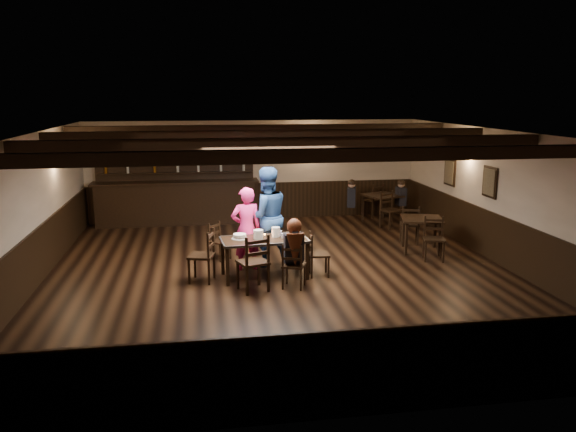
{
  "coord_description": "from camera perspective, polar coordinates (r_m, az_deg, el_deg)",
  "views": [
    {
      "loc": [
        -1.53,
        -10.24,
        3.4
      ],
      "look_at": [
        0.16,
        0.2,
        1.09
      ],
      "focal_mm": 35.0,
      "sensor_mm": 36.0,
      "label": 1
    }
  ],
  "objects": [
    {
      "name": "bg_patron_right",
      "position": [
        15.35,
        11.4,
        2.35
      ],
      "size": [
        0.21,
        0.34,
        0.69
      ],
      "color": "black",
      "rests_on": "ground"
    },
    {
      "name": "chair_end_right",
      "position": [
        10.65,
        2.79,
        -3.55
      ],
      "size": [
        0.4,
        0.42,
        0.84
      ],
      "color": "black",
      "rests_on": "ground"
    },
    {
      "name": "back_table_a",
      "position": [
        12.59,
        13.42,
        -0.63
      ],
      "size": [
        1.04,
        1.04,
        0.75
      ],
      "color": "black",
      "rests_on": "ground"
    },
    {
      "name": "salt_shaker",
      "position": [
        10.5,
        -0.58,
        -2.03
      ],
      "size": [
        0.04,
        0.04,
        0.09
      ],
      "primitive_type": "cylinder",
      "color": "silver",
      "rests_on": "dining_table"
    },
    {
      "name": "ground",
      "position": [
        10.9,
        -0.64,
        -5.86
      ],
      "size": [
        10.0,
        10.0,
        0.0
      ],
      "primitive_type": "plane",
      "color": "black",
      "rests_on": "ground"
    },
    {
      "name": "plate_stack_a",
      "position": [
        10.45,
        -3.03,
        -1.87
      ],
      "size": [
        0.19,
        0.19,
        0.18
      ],
      "primitive_type": "cylinder",
      "color": "white",
      "rests_on": "dining_table"
    },
    {
      "name": "menu_blue",
      "position": [
        10.7,
        0.09,
        -2.0
      ],
      "size": [
        0.27,
        0.19,
        0.0
      ],
      "primitive_type": "cube",
      "rotation": [
        0.0,
        0.0,
        0.06
      ],
      "color": "#0D1143",
      "rests_on": "dining_table"
    },
    {
      "name": "cake",
      "position": [
        10.5,
        -4.93,
        -2.1
      ],
      "size": [
        0.3,
        0.3,
        0.1
      ],
      "color": "white",
      "rests_on": "dining_table"
    },
    {
      "name": "bar_counter",
      "position": [
        15.21,
        -11.25,
        1.95
      ],
      "size": [
        4.33,
        0.7,
        2.2
      ],
      "color": "black",
      "rests_on": "ground"
    },
    {
      "name": "dining_table",
      "position": [
        10.52,
        -2.44,
        -2.71
      ],
      "size": [
        1.67,
        0.94,
        0.75
      ],
      "color": "black",
      "rests_on": "ground"
    },
    {
      "name": "seated_person",
      "position": [
        9.88,
        0.62,
        -2.72
      ],
      "size": [
        0.34,
        0.51,
        0.84
      ],
      "color": "black",
      "rests_on": "ground"
    },
    {
      "name": "chair_end_left",
      "position": [
        10.4,
        -8.35,
        -3.6
      ],
      "size": [
        0.54,
        0.56,
        0.98
      ],
      "color": "black",
      "rests_on": "ground"
    },
    {
      "name": "pepper_shaker",
      "position": [
        10.49,
        -0.12,
        -2.02
      ],
      "size": [
        0.04,
        0.04,
        0.1
      ],
      "primitive_type": "cylinder",
      "color": "#A5A8AD",
      "rests_on": "dining_table"
    },
    {
      "name": "menu_red",
      "position": [
        10.52,
        0.66,
        -2.25
      ],
      "size": [
        0.35,
        0.29,
        0.0
      ],
      "primitive_type": "cube",
      "rotation": [
        0.0,
        0.0,
        0.31
      ],
      "color": "maroon",
      "rests_on": "dining_table"
    },
    {
      "name": "bg_patron_left",
      "position": [
        14.93,
        6.47,
        2.32
      ],
      "size": [
        0.31,
        0.4,
        0.73
      ],
      "color": "black",
      "rests_on": "ground"
    },
    {
      "name": "plate_stack_b",
      "position": [
        10.6,
        -1.25,
        -1.63
      ],
      "size": [
        0.16,
        0.16,
        0.19
      ],
      "primitive_type": "cylinder",
      "color": "white",
      "rests_on": "dining_table"
    },
    {
      "name": "tea_light",
      "position": [
        10.63,
        -2.39,
        -1.98
      ],
      "size": [
        0.06,
        0.06,
        0.06
      ],
      "color": "#A5A8AD",
      "rests_on": "dining_table"
    },
    {
      "name": "chair_near_left",
      "position": [
        9.76,
        -3.37,
        -4.36
      ],
      "size": [
        0.61,
        0.59,
        1.03
      ],
      "color": "black",
      "rests_on": "ground"
    },
    {
      "name": "woman_pink",
      "position": [
        10.98,
        -4.26,
        -1.29
      ],
      "size": [
        0.65,
        0.47,
        1.64
      ],
      "primitive_type": "imported",
      "rotation": [
        0.0,
        0.0,
        3.28
      ],
      "color": "#FF2889",
      "rests_on": "ground"
    },
    {
      "name": "drink_glass",
      "position": [
        10.7,
        -0.77,
        -1.74
      ],
      "size": [
        0.06,
        0.06,
        0.09
      ],
      "primitive_type": "cylinder",
      "color": "silver",
      "rests_on": "dining_table"
    },
    {
      "name": "chair_near_right",
      "position": [
        9.93,
        0.51,
        -4.78
      ],
      "size": [
        0.5,
        0.49,
        0.82
      ],
      "color": "black",
      "rests_on": "ground"
    },
    {
      "name": "room_shell",
      "position": [
        10.53,
        -0.65,
        3.27
      ],
      "size": [
        9.02,
        10.02,
        2.71
      ],
      "color": "beige",
      "rests_on": "ground"
    },
    {
      "name": "man_blue",
      "position": [
        11.22,
        -2.25,
        -0.05
      ],
      "size": [
        1.11,
        0.95,
        2.0
      ],
      "primitive_type": "imported",
      "rotation": [
        0.0,
        0.0,
        3.36
      ],
      "color": "navy",
      "rests_on": "ground"
    },
    {
      "name": "chair_far_pushed",
      "position": [
        11.82,
        -7.19,
        -2.21
      ],
      "size": [
        0.5,
        0.5,
        0.78
      ],
      "color": "black",
      "rests_on": "ground"
    },
    {
      "name": "back_table_b",
      "position": [
        15.28,
        9.55,
        1.79
      ],
      "size": [
        1.16,
        1.16,
        0.75
      ],
      "color": "black",
      "rests_on": "ground"
    }
  ]
}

